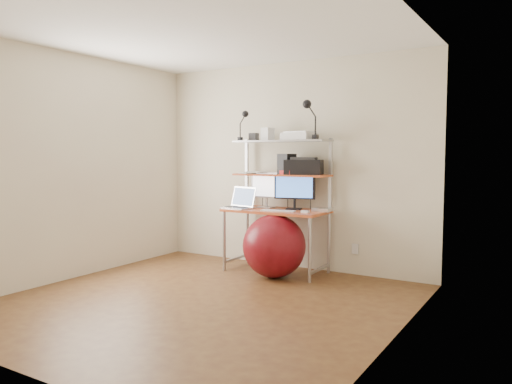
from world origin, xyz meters
TOP-DOWN VIEW (x-y plane):
  - room at (0.00, 0.00)m, footprint 3.60×3.60m
  - computer_desk at (0.00, 1.50)m, footprint 1.20×0.60m
  - wall_outlet at (0.85, 1.79)m, footprint 0.08×0.01m
  - monitor_silver at (-0.19, 1.55)m, footprint 0.42×0.15m
  - monitor_black at (0.18, 1.56)m, footprint 0.47×0.20m
  - laptop at (-0.43, 1.34)m, footprint 0.42×0.36m
  - keyboard at (0.10, 1.29)m, footprint 0.40×0.18m
  - mouse at (0.43, 1.32)m, footprint 0.09×0.06m
  - mac_mini at (0.54, 1.56)m, footprint 0.21×0.21m
  - phone at (0.07, 1.31)m, footprint 0.09×0.15m
  - printer at (0.28, 1.59)m, footprint 0.48×0.39m
  - nas_cube at (0.07, 1.58)m, footprint 0.20×0.20m
  - red_box at (0.13, 1.50)m, footprint 0.20×0.16m
  - scanner at (0.23, 1.57)m, footprint 0.41×0.30m
  - box_white at (-0.19, 1.57)m, footprint 0.16×0.14m
  - box_grey at (-0.42, 1.62)m, footprint 0.10×0.10m
  - clip_lamp_left at (-0.48, 1.49)m, footprint 0.14×0.08m
  - clip_lamp_right at (0.39, 1.48)m, footprint 0.18×0.10m
  - exercise_ball at (0.11, 1.19)m, footprint 0.71×0.71m
  - paper_stack at (-0.39, 1.57)m, footprint 0.44×0.41m

SIDE VIEW (x-z plane):
  - wall_outlet at x=0.85m, z-range 0.24..0.36m
  - exercise_ball at x=0.11m, z-range 0.00..0.71m
  - phone at x=0.07m, z-range 0.74..0.75m
  - keyboard at x=0.10m, z-range 0.74..0.75m
  - mouse at x=0.43m, z-range 0.74..0.76m
  - mac_mini at x=0.54m, z-range 0.74..0.78m
  - laptop at x=-0.43m, z-range 0.63..0.95m
  - computer_desk at x=0.00m, z-range 0.17..1.74m
  - monitor_black at x=0.18m, z-range 0.74..1.22m
  - monitor_silver at x=-0.19m, z-range 0.76..1.22m
  - paper_stack at x=-0.39m, z-range 1.15..1.18m
  - red_box at x=0.13m, z-range 1.15..1.20m
  - printer at x=0.28m, z-range 1.14..1.35m
  - room at x=0.00m, z-range -0.55..3.05m
  - nas_cube at x=0.07m, z-range 1.15..1.39m
  - scanner at x=0.23m, z-range 1.55..1.65m
  - box_grey at x=-0.42m, z-range 1.55..1.65m
  - box_white at x=-0.19m, z-range 1.55..1.70m
  - clip_lamp_left at x=-0.48m, z-range 1.63..2.00m
  - clip_lamp_right at x=0.39m, z-range 1.65..2.10m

